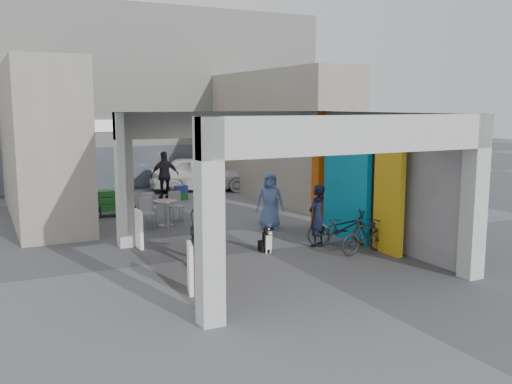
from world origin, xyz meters
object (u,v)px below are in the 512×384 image
man_with_dog (317,216)px  man_elderly (270,201)px  bicycle_rear (364,236)px  cafe_set (159,214)px  produce_stand (115,206)px  man_crates (165,175)px  border_collie (266,241)px  bicycle_front (342,228)px  man_back_turned (204,228)px  white_van (202,173)px

man_with_dog → man_elderly: (-0.14, 2.42, 0.04)m
bicycle_rear → cafe_set: bearing=24.9°
produce_stand → man_crates: man_crates is taller
man_crates → bicycle_rear: bearing=102.9°
border_collie → man_with_dog: (1.49, -0.03, 0.54)m
cafe_set → bicycle_front: (3.53, -4.81, 0.16)m
man_back_turned → bicycle_front: 3.91m
white_van → produce_stand: bearing=146.7°
man_with_dog → man_elderly: size_ratio=0.95×
man_crates → produce_stand: bearing=47.2°
man_back_turned → man_elderly: 4.21m
man_back_turned → man_elderly: (3.17, 2.77, -0.01)m
man_back_turned → man_crates: bearing=71.0°
man_elderly → bicycle_front: (0.72, -2.74, -0.37)m
produce_stand → bicycle_front: bicycle_front is taller
border_collie → man_crates: 9.09m
produce_stand → man_back_turned: 6.94m
border_collie → man_elderly: 2.81m
man_elderly → white_van: size_ratio=0.39×
bicycle_rear → white_van: size_ratio=0.34×
man_back_turned → man_crates: (1.99, 9.44, 0.07)m
man_back_turned → man_elderly: bearing=34.1°
produce_stand → bicycle_rear: size_ratio=0.85×
man_back_turned → white_van: 11.55m
cafe_set → man_crates: 4.91m
cafe_set → bicycle_front: bearing=-53.7°
cafe_set → man_with_dog: man_with_dog is taller
man_elderly → white_van: (0.88, 8.04, -0.10)m
cafe_set → produce_stand: 2.24m
produce_stand → border_collie: 6.94m
bicycle_rear → man_elderly: bearing=4.9°
man_with_dog → bicycle_front: (0.59, -0.31, -0.32)m
bicycle_front → man_crates: bearing=31.9°
border_collie → bicycle_front: (2.08, -0.34, 0.22)m
man_back_turned → white_van: bearing=62.4°
border_collie → white_van: 10.69m
produce_stand → cafe_set: bearing=-53.3°
bicycle_rear → white_van: (0.10, 11.66, 0.31)m
man_with_dog → bicycle_rear: 1.40m
produce_stand → man_elderly: (3.71, -4.13, 0.53)m
man_with_dog → man_crates: bearing=-108.5°
produce_stand → man_back_turned: man_back_turned is taller
man_crates → bicycle_rear: 10.48m
border_collie → man_with_dog: bearing=6.9°
man_with_dog → bicycle_front: man_with_dog is taller
border_collie → man_elderly: man_elderly is taller
produce_stand → bicycle_rear: (4.50, -7.74, 0.12)m
cafe_set → border_collie: 4.70m
bicycle_front → bicycle_rear: bearing=-155.8°
produce_stand → man_crates: bearing=57.9°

